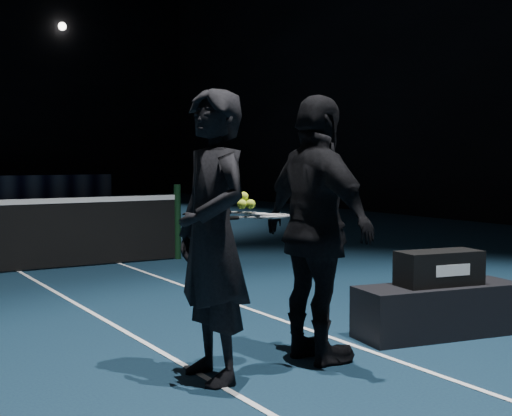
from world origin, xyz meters
The scene contains 9 objects.
net_post_right centered at (6.40, 0.00, 0.55)m, with size 0.10×0.10×1.10m, color black.
player_bench centered at (6.31, -5.29, 0.21)m, with size 1.43×0.48×0.43m, color black.
racket_bag centered at (6.31, -5.29, 0.57)m, with size 0.71×0.30×0.29m, color black.
bag_signature centered at (6.31, -5.45, 0.57)m, with size 0.33×0.00×0.10m, color white.
player_a centered at (4.14, -5.36, 0.97)m, with size 0.71×0.46×1.94m, color black.
player_b centered at (4.99, -5.37, 0.97)m, with size 1.14×0.47×1.94m, color black.
racket_lower centered at (4.59, -5.37, 1.08)m, with size 0.68×0.22×0.03m, color black, non-canonical shape.
racket_upper centered at (4.54, -5.32, 1.09)m, with size 0.68×0.22×0.03m, color black, non-canonical shape.
tennis_balls centered at (4.40, -5.36, 1.19)m, with size 0.12×0.10×0.12m, color #A4D22C, non-canonical shape.
Camera 1 is at (1.93, -9.51, 1.48)m, focal length 50.00 mm.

